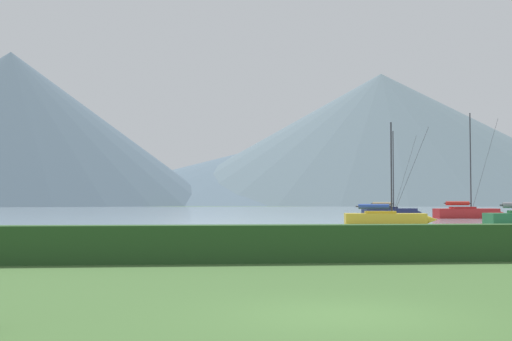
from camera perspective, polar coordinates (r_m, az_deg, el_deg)
name	(u,v)px	position (r m, az deg, el deg)	size (l,w,h in m)	color
ground_plane	(343,315)	(12.82, 7.18, -11.71)	(1000.00, 1000.00, 0.00)	#3D602D
harbor_water	(203,211)	(149.39, -4.36, -3.32)	(320.00, 246.00, 0.00)	#8499A8
hedge_line	(272,243)	(23.56, 1.31, -6.00)	(80.00, 1.20, 1.25)	#284C23
sailboat_slip_2	(386,218)	(59.06, 10.62, -3.87)	(7.81, 3.23, 8.68)	gold
sailboat_slip_3	(467,212)	(87.87, 16.91, -3.29)	(8.68, 2.70, 12.78)	red
sailboat_slip_6	(390,211)	(94.86, 10.94, -3.32)	(8.22, 2.79, 11.50)	navy
distant_hill_west_ridge	(10,128)	(360.57, -19.54, 3.28)	(206.14, 206.14, 75.42)	#4C6070
distant_hill_central_peak	(269,175)	(421.75, 1.10, -0.39)	(274.97, 274.97, 35.85)	#4C6070
distant_hill_east_ridge	(403,152)	(416.47, 11.99, 1.47)	(268.59, 268.59, 61.67)	slate
distant_hill_far_shoulder	(382,139)	(409.52, 10.25, 2.55)	(270.36, 270.36, 76.28)	slate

